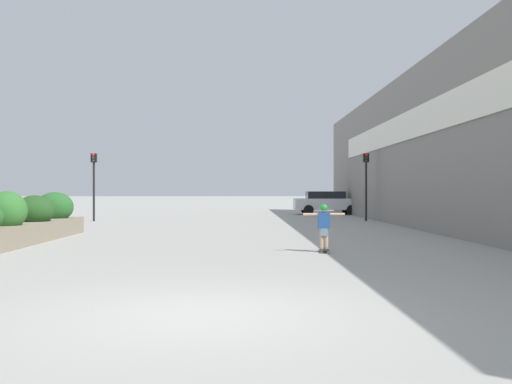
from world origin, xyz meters
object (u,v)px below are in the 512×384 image
skateboard (324,250)px  car_center_right (327,202)px  skateboarder (324,222)px  traffic_light_left (94,175)px  traffic_light_right (366,175)px

skateboard → car_center_right: size_ratio=0.15×
skateboarder → car_center_right: bearing=81.7°
skateboard → traffic_light_left: size_ratio=0.19×
traffic_light_left → traffic_light_right: 13.84m
car_center_right → skateboard: bearing=-8.6°
car_center_right → traffic_light_right: 8.31m
skateboard → car_center_right: car_center_right is taller
traffic_light_right → car_center_right: bearing=95.5°
car_center_right → traffic_light_left: (-13.06, -7.88, 1.55)m
skateboarder → traffic_light_right: 15.19m
car_center_right → skateboarder: bearing=-8.6°
traffic_light_left → traffic_light_right: (13.84, -0.24, 0.01)m
skateboard → traffic_light_right: traffic_light_right is taller
skateboard → traffic_light_left: 17.78m
traffic_light_right → skateboard: bearing=-106.1°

